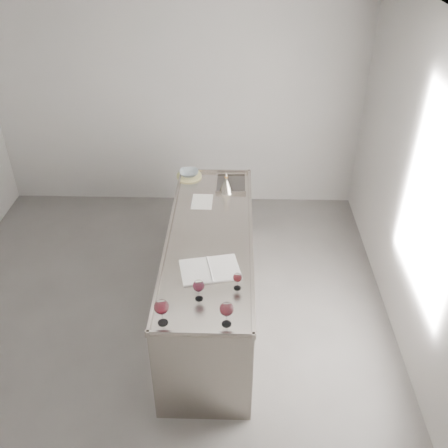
{
  "coord_description": "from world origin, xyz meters",
  "views": [
    {
      "loc": [
        0.73,
        -3.31,
        3.5
      ],
      "look_at": [
        0.63,
        0.37,
        1.02
      ],
      "focal_mm": 40.0,
      "sensor_mm": 36.0,
      "label": 1
    }
  ],
  "objects_px": {
    "notebook": "(210,270)",
    "wine_glass_small": "(237,278)",
    "wine_glass_left": "(162,307)",
    "wine_glass_middle": "(199,286)",
    "ceramic_bowl": "(189,173)",
    "wine_glass_right": "(227,310)",
    "counter": "(210,276)",
    "wine_funnel": "(226,186)"
  },
  "relations": [
    {
      "from": "wine_glass_middle",
      "to": "wine_glass_right",
      "type": "bearing_deg",
      "value": -50.4
    },
    {
      "from": "wine_glass_middle",
      "to": "ceramic_bowl",
      "type": "bearing_deg",
      "value": 97.16
    },
    {
      "from": "counter",
      "to": "wine_glass_small",
      "type": "height_order",
      "value": "wine_glass_small"
    },
    {
      "from": "wine_glass_left",
      "to": "notebook",
      "type": "height_order",
      "value": "wine_glass_left"
    },
    {
      "from": "notebook",
      "to": "ceramic_bowl",
      "type": "relative_size",
      "value": 2.64
    },
    {
      "from": "counter",
      "to": "wine_glass_right",
      "type": "xyz_separation_m",
      "value": [
        0.18,
        -1.08,
        0.61
      ]
    },
    {
      "from": "wine_glass_small",
      "to": "wine_funnel",
      "type": "bearing_deg",
      "value": 94.69
    },
    {
      "from": "wine_glass_middle",
      "to": "wine_funnel",
      "type": "xyz_separation_m",
      "value": [
        0.17,
        1.6,
        -0.06
      ]
    },
    {
      "from": "wine_glass_left",
      "to": "wine_funnel",
      "type": "height_order",
      "value": "wine_funnel"
    },
    {
      "from": "wine_glass_left",
      "to": "counter",
      "type": "bearing_deg",
      "value": 75.72
    },
    {
      "from": "wine_glass_left",
      "to": "notebook",
      "type": "bearing_deg",
      "value": 62.97
    },
    {
      "from": "wine_glass_middle",
      "to": "wine_glass_right",
      "type": "relative_size",
      "value": 0.88
    },
    {
      "from": "notebook",
      "to": "wine_glass_left",
      "type": "bearing_deg",
      "value": -129.21
    },
    {
      "from": "wine_glass_small",
      "to": "wine_glass_right",
      "type": "bearing_deg",
      "value": -100.9
    },
    {
      "from": "counter",
      "to": "wine_glass_small",
      "type": "relative_size",
      "value": 16.82
    },
    {
      "from": "ceramic_bowl",
      "to": "wine_funnel",
      "type": "distance_m",
      "value": 0.51
    },
    {
      "from": "notebook",
      "to": "wine_funnel",
      "type": "xyz_separation_m",
      "value": [
        0.1,
        1.26,
        0.06
      ]
    },
    {
      "from": "wine_glass_middle",
      "to": "ceramic_bowl",
      "type": "relative_size",
      "value": 0.87
    },
    {
      "from": "counter",
      "to": "wine_glass_left",
      "type": "bearing_deg",
      "value": -104.28
    },
    {
      "from": "wine_glass_small",
      "to": "ceramic_bowl",
      "type": "height_order",
      "value": "wine_glass_small"
    },
    {
      "from": "wine_glass_small",
      "to": "ceramic_bowl",
      "type": "relative_size",
      "value": 0.72
    },
    {
      "from": "wine_glass_middle",
      "to": "wine_glass_right",
      "type": "distance_m",
      "value": 0.33
    },
    {
      "from": "counter",
      "to": "wine_glass_middle",
      "type": "height_order",
      "value": "wine_glass_middle"
    },
    {
      "from": "counter",
      "to": "wine_glass_left",
      "type": "height_order",
      "value": "wine_glass_left"
    },
    {
      "from": "notebook",
      "to": "wine_glass_middle",
      "type": "bearing_deg",
      "value": -112.98
    },
    {
      "from": "notebook",
      "to": "wine_glass_small",
      "type": "bearing_deg",
      "value": -55.81
    },
    {
      "from": "wine_glass_left",
      "to": "wine_glass_middle",
      "type": "height_order",
      "value": "wine_glass_left"
    },
    {
      "from": "counter",
      "to": "wine_glass_middle",
      "type": "distance_m",
      "value": 1.01
    },
    {
      "from": "wine_glass_left",
      "to": "wine_glass_small",
      "type": "height_order",
      "value": "wine_glass_left"
    },
    {
      "from": "wine_glass_left",
      "to": "ceramic_bowl",
      "type": "relative_size",
      "value": 1.04
    },
    {
      "from": "wine_glass_left",
      "to": "wine_glass_right",
      "type": "xyz_separation_m",
      "value": [
        0.45,
        0.0,
        -0.01
      ]
    },
    {
      "from": "wine_funnel",
      "to": "ceramic_bowl",
      "type": "bearing_deg",
      "value": 143.12
    },
    {
      "from": "notebook",
      "to": "ceramic_bowl",
      "type": "height_order",
      "value": "ceramic_bowl"
    },
    {
      "from": "wine_funnel",
      "to": "notebook",
      "type": "bearing_deg",
      "value": -94.58
    },
    {
      "from": "wine_glass_left",
      "to": "wine_glass_small",
      "type": "bearing_deg",
      "value": 36.18
    },
    {
      "from": "wine_glass_left",
      "to": "wine_glass_middle",
      "type": "bearing_deg",
      "value": 47.03
    },
    {
      "from": "wine_glass_middle",
      "to": "ceramic_bowl",
      "type": "height_order",
      "value": "wine_glass_middle"
    },
    {
      "from": "wine_glass_right",
      "to": "notebook",
      "type": "bearing_deg",
      "value": 103.93
    },
    {
      "from": "wine_glass_right",
      "to": "wine_funnel",
      "type": "xyz_separation_m",
      "value": [
        -0.05,
        1.86,
        -0.07
      ]
    },
    {
      "from": "wine_glass_left",
      "to": "wine_glass_small",
      "type": "distance_m",
      "value": 0.65
    },
    {
      "from": "wine_glass_small",
      "to": "wine_funnel",
      "type": "relative_size",
      "value": 0.65
    },
    {
      "from": "wine_funnel",
      "to": "wine_glass_small",
      "type": "bearing_deg",
      "value": -85.31
    }
  ]
}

